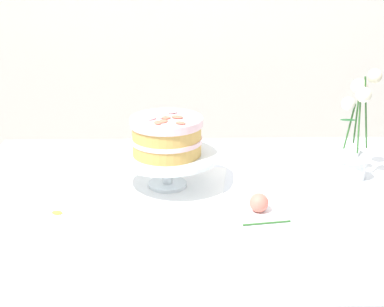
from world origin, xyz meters
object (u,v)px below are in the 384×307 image
object	(u,v)px
dining_table	(209,230)
layer_cake	(167,136)
fallen_rose	(259,203)
cake_stand	(167,160)
flower_vase	(355,140)

from	to	relation	value
dining_table	layer_cake	xyz separation A→B (m)	(-0.11, 0.10, 0.24)
dining_table	layer_cake	bearing A→B (deg)	139.98
dining_table	fallen_rose	size ratio (longest dim) A/B	11.49
cake_stand	layer_cake	xyz separation A→B (m)	(0.00, -0.00, 0.07)
dining_table	layer_cake	world-z (taller)	layer_cake
flower_vase	dining_table	bearing A→B (deg)	-161.01
flower_vase	fallen_rose	world-z (taller)	flower_vase
cake_stand	flower_vase	world-z (taller)	flower_vase
cake_stand	layer_cake	distance (m)	0.07
cake_stand	fallen_rose	world-z (taller)	cake_stand
flower_vase	cake_stand	bearing A→B (deg)	-174.59
cake_stand	layer_cake	world-z (taller)	layer_cake
cake_stand	flower_vase	size ratio (longest dim) A/B	0.89
layer_cake	fallen_rose	world-z (taller)	layer_cake
layer_cake	dining_table	bearing A→B (deg)	-40.02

